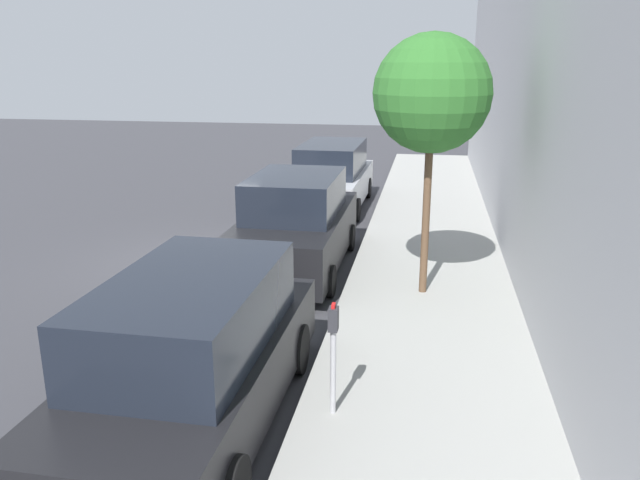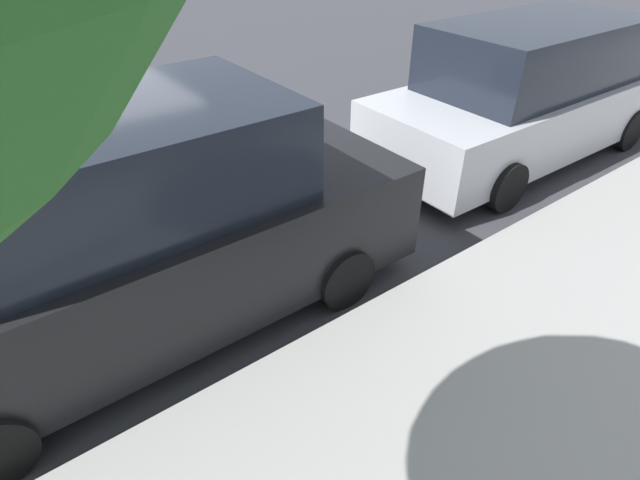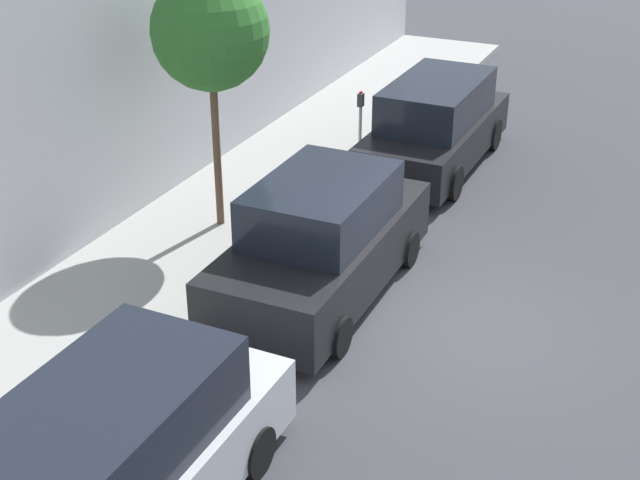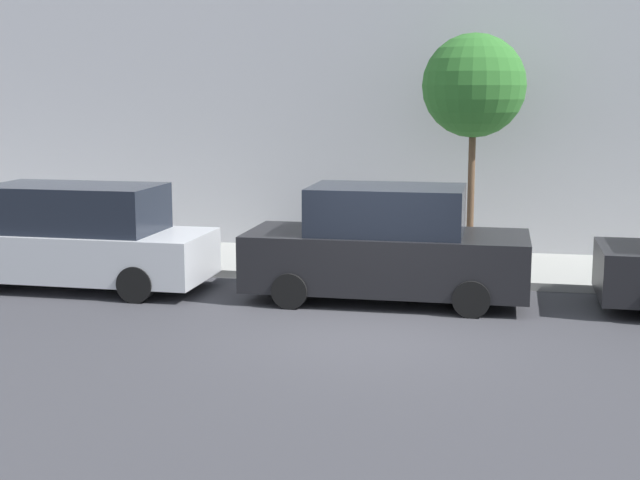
{
  "view_description": "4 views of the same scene",
  "coord_description": "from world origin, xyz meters",
  "views": [
    {
      "loc": [
        4.95,
        -12.19,
        4.23
      ],
      "look_at": [
        3.02,
        -1.22,
        1.0
      ],
      "focal_mm": 35.0,
      "sensor_mm": 36.0,
      "label": 1
    },
    {
      "loc": [
        6.01,
        -0.87,
        3.26
      ],
      "look_at": [
        3.41,
        1.07,
        1.0
      ],
      "focal_mm": 28.0,
      "sensor_mm": 36.0,
      "label": 2
    },
    {
      "loc": [
        -2.86,
        11.33,
        7.28
      ],
      "look_at": [
        2.29,
        0.08,
        1.0
      ],
      "focal_mm": 50.0,
      "sensor_mm": 36.0,
      "label": 3
    },
    {
      "loc": [
        -12.7,
        -1.87,
        3.56
      ],
      "look_at": [
        2.37,
        1.18,
        1.0
      ],
      "focal_mm": 50.0,
      "sensor_mm": 36.0,
      "label": 4
    }
  ],
  "objects": [
    {
      "name": "parked_suv_second",
      "position": [
        2.29,
        -0.0,
        0.93
      ],
      "size": [
        2.08,
        4.81,
        1.98
      ],
      "color": "black",
      "rests_on": "ground_plane"
    },
    {
      "name": "parked_minivan_third",
      "position": [
        2.15,
        5.69,
        0.92
      ],
      "size": [
        2.02,
        4.92,
        1.9
      ],
      "color": "#B7BABF",
      "rests_on": "ground_plane"
    },
    {
      "name": "ground_plane",
      "position": [
        0.0,
        0.0,
        0.0
      ],
      "size": [
        60.0,
        60.0,
        0.0
      ],
      "primitive_type": "plane",
      "color": "#38383D"
    }
  ]
}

